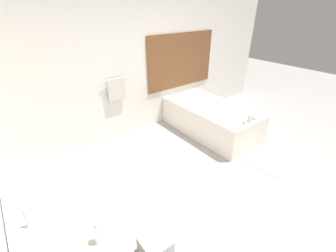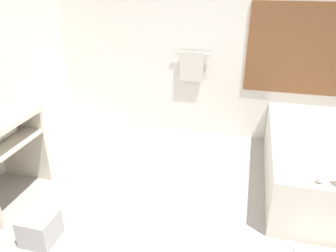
% 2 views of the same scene
% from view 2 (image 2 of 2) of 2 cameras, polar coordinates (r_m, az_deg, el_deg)
% --- Properties ---
extents(ground_plane, '(16.00, 16.00, 0.00)m').
position_cam_2_polar(ground_plane, '(2.99, 1.36, -20.02)').
color(ground_plane, '#A8A39E').
rests_on(ground_plane, ground).
extents(wall_back_with_blinds, '(7.40, 0.13, 2.70)m').
position_cam_2_polar(wall_back_with_blinds, '(4.36, 9.03, 14.79)').
color(wall_back_with_blinds, white).
rests_on(wall_back_with_blinds, ground_plane).
extents(bathtub, '(0.99, 1.89, 0.69)m').
position_cam_2_polar(bathtub, '(3.84, 24.43, -5.34)').
color(bathtub, silver).
rests_on(bathtub, ground_plane).
extents(waste_bin, '(0.28, 0.28, 0.26)m').
position_cam_2_polar(waste_bin, '(3.14, -21.43, -16.21)').
color(waste_bin, '#B2B2B2').
rests_on(waste_bin, ground_plane).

